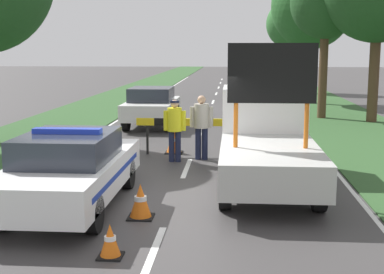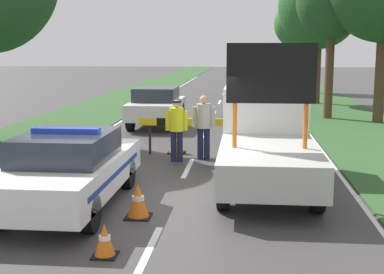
% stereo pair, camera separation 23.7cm
% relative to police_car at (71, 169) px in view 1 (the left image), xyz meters
% --- Properties ---
extents(ground_plane, '(160.00, 160.00, 0.00)m').
position_rel_police_car_xyz_m(ground_plane, '(1.93, 0.69, -0.75)').
color(ground_plane, '#3D3A3A').
extents(lane_markings, '(7.62, 63.05, 0.01)m').
position_rel_police_car_xyz_m(lane_markings, '(1.93, 16.40, -0.75)').
color(lane_markings, silver).
rests_on(lane_markings, ground).
extents(grass_verge_left, '(4.00, 120.00, 0.03)m').
position_rel_police_car_xyz_m(grass_verge_left, '(-3.93, 20.69, -0.74)').
color(grass_verge_left, '#2D5128').
rests_on(grass_verge_left, ground).
extents(grass_verge_right, '(4.00, 120.00, 0.03)m').
position_rel_police_car_xyz_m(grass_verge_right, '(7.79, 20.69, -0.74)').
color(grass_verge_right, '#2D5128').
rests_on(grass_verge_right, ground).
extents(police_car, '(1.85, 4.78, 1.56)m').
position_rel_police_car_xyz_m(police_car, '(0.00, 0.00, 0.00)').
color(police_car, white).
rests_on(police_car, ground).
extents(work_truck, '(2.00, 5.25, 3.15)m').
position_rel_police_car_xyz_m(work_truck, '(3.86, 2.22, 0.29)').
color(work_truck, white).
rests_on(work_truck, ground).
extents(road_barrier, '(3.11, 0.08, 1.06)m').
position_rel_police_car_xyz_m(road_barrier, '(1.87, 5.31, 0.13)').
color(road_barrier, black).
rests_on(road_barrier, ground).
extents(police_officer, '(0.61, 0.39, 1.69)m').
position_rel_police_car_xyz_m(police_officer, '(1.54, 4.34, 0.25)').
color(police_officer, '#191E38').
rests_on(police_officer, ground).
extents(pedestrian_civilian, '(0.64, 0.41, 1.78)m').
position_rel_police_car_xyz_m(pedestrian_civilian, '(2.24, 4.69, 0.29)').
color(pedestrian_civilian, '#191E38').
rests_on(pedestrian_civilian, ground).
extents(traffic_cone_near_police, '(0.36, 0.36, 0.51)m').
position_rel_police_car_xyz_m(traffic_cone_near_police, '(1.33, -2.45, -0.50)').
color(traffic_cone_near_police, black).
rests_on(traffic_cone_near_police, ground).
extents(traffic_cone_centre_front, '(0.51, 0.51, 0.70)m').
position_rel_police_car_xyz_m(traffic_cone_centre_front, '(1.38, 5.56, -0.40)').
color(traffic_cone_centre_front, black).
rests_on(traffic_cone_centre_front, ground).
extents(traffic_cone_near_truck, '(0.46, 0.46, 0.64)m').
position_rel_police_car_xyz_m(traffic_cone_near_truck, '(1.45, -0.58, -0.43)').
color(traffic_cone_near_truck, black).
rests_on(traffic_cone_near_truck, ground).
extents(queued_car_van_white, '(1.82, 4.21, 1.54)m').
position_rel_police_car_xyz_m(queued_car_van_white, '(-0.10, 10.94, 0.06)').
color(queued_car_van_white, silver).
rests_on(queued_car_van_white, ground).
extents(queued_car_sedan_silver, '(1.94, 4.23, 1.64)m').
position_rel_police_car_xyz_m(queued_car_sedan_silver, '(3.90, 17.81, 0.10)').
color(queued_car_sedan_silver, '#B2B2B7').
rests_on(queued_car_sedan_silver, ground).
extents(queued_car_sedan_black, '(1.85, 3.93, 1.54)m').
position_rel_police_car_xyz_m(queued_car_sedan_black, '(3.95, 24.60, 0.05)').
color(queued_car_sedan_black, black).
rests_on(queued_car_sedan_black, ground).
extents(roadside_tree_near_right, '(3.03, 3.03, 6.62)m').
position_rel_police_car_xyz_m(roadside_tree_near_right, '(6.99, 13.94, 4.22)').
color(roadside_tree_near_right, '#4C3823').
rests_on(roadside_tree_near_right, ground).
extents(roadside_tree_mid_left, '(3.14, 3.14, 6.37)m').
position_rel_police_car_xyz_m(roadside_tree_mid_left, '(6.87, 28.36, 3.93)').
color(roadside_tree_mid_left, '#4C3823').
rests_on(roadside_tree_mid_left, ground).
extents(roadside_tree_far_left, '(4.43, 4.43, 7.65)m').
position_rel_police_car_xyz_m(roadside_tree_far_left, '(7.31, 20.39, 4.55)').
color(roadside_tree_far_left, '#4C3823').
rests_on(roadside_tree_far_left, ground).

